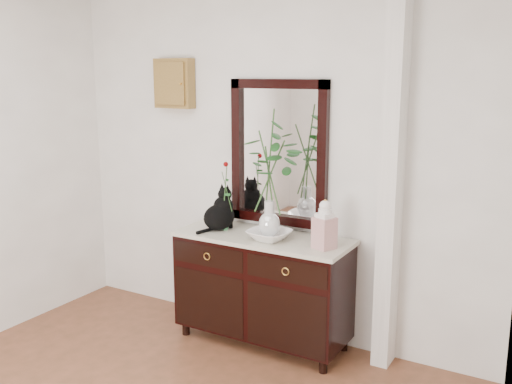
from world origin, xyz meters
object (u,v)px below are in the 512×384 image
Objects in this scene: cat at (219,209)px; lotus_bowl at (269,235)px; sideboard at (263,284)px; ginger_jar at (325,224)px.

cat is 0.49m from lotus_bowl.
lotus_bowl is at bearing -37.35° from sideboard.
sideboard is 0.66m from cat.
ginger_jar is (0.42, 0.02, 0.14)m from lotus_bowl.
lotus_bowl is at bearing 5.92° from cat.
cat reaches higher than sideboard.
sideboard is at bearing 142.65° from lotus_bowl.
ginger_jar reaches higher than lotus_bowl.
ginger_jar is at bearing 2.18° from lotus_bowl.
sideboard is 4.39× the size of lotus_bowl.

